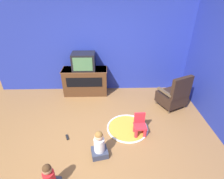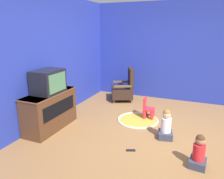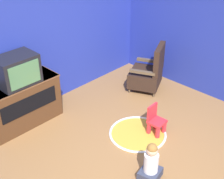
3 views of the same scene
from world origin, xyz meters
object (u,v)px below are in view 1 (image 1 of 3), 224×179
child_watching_center (50,178)px  remote_control (67,137)px  black_armchair (174,96)px  yellow_kid_chair (140,126)px  tv_cabinet (85,81)px  television (84,61)px  child_watching_left (99,146)px

child_watching_center → remote_control: (0.03, 1.05, -0.21)m
black_armchair → yellow_kid_chair: (-1.00, -0.94, -0.15)m
tv_cabinet → television: (-0.00, -0.01, 0.60)m
tv_cabinet → black_armchair: bearing=-18.6°
television → black_armchair: bearing=-18.3°
yellow_kid_chair → black_armchair: bearing=40.8°
tv_cabinet → black_armchair: 2.42m
tv_cabinet → child_watching_center: bearing=-94.9°
black_armchair → child_watching_left: 2.34m
television → child_watching_center: bearing=-94.9°
child_watching_left → remote_control: size_ratio=3.66×
tv_cabinet → television: size_ratio=2.02×
child_watching_left → child_watching_center: size_ratio=1.10×
tv_cabinet → child_watching_center: (-0.24, -2.84, -0.17)m
child_watching_center → remote_control: size_ratio=3.34×
television → remote_control: 2.05m
tv_cabinet → yellow_kid_chair: 2.15m
tv_cabinet → television: 0.60m
television → remote_control: television is taller
tv_cabinet → remote_control: (-0.21, -1.80, -0.38)m
remote_control → yellow_kid_chair: bearing=-109.1°
black_armchair → child_watching_left: black_armchair is taller
yellow_kid_chair → remote_control: bearing=-179.3°
television → remote_control: size_ratio=3.93×
television → yellow_kid_chair: size_ratio=1.26×
television → yellow_kid_chair: 2.28m
child_watching_center → remote_control: 1.07m
yellow_kid_chair → tv_cabinet: bearing=124.6°
tv_cabinet → television: television is taller
tv_cabinet → black_armchair: (2.29, -0.77, -0.05)m
television → child_watching_left: (0.47, -2.24, -0.74)m
television → yellow_kid_chair: bearing=-52.7°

